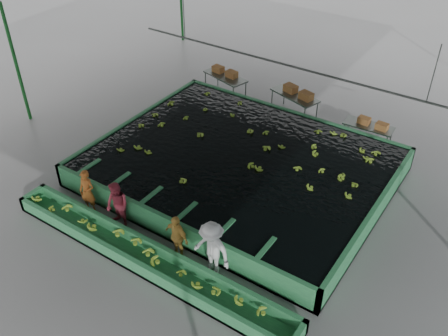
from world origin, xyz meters
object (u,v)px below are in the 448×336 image
Objects in this scene: flotation_tank at (240,167)px; box_stack_mid at (298,95)px; sorting_trough at (145,258)px; packing_table_mid at (294,105)px; box_stack_right at (372,126)px; packing_table_left at (225,85)px; worker_c at (176,236)px; worker_b at (117,206)px; box_stack_left at (225,74)px; packing_table_right at (367,134)px; worker_a at (87,192)px; worker_d at (212,249)px.

box_stack_mid is at bearing 93.67° from flotation_tank.
packing_table_mid is at bearing 92.61° from sorting_trough.
box_stack_right is (3.12, 9.74, 0.61)m from sorting_trough.
box_stack_mid reaches higher than packing_table_left.
worker_c reaches higher than flotation_tank.
worker_b reaches higher than flotation_tank.
box_stack_left is 1.11× the size of box_stack_right.
packing_table_right is (2.98, 9.74, 0.18)m from sorting_trough.
worker_a reaches higher than packing_table_mid.
worker_d is 9.66m from packing_table_mid.
box_stack_right is at bearing -0.73° from packing_table_right.
flotation_tank is 6.95× the size of box_stack_mid.
packing_table_left is at bearing 111.37° from sorting_trough.
worker_a is at bearing 165.59° from sorting_trough.
packing_table_left is 1.64× the size of box_stack_left.
box_stack_mid is (3.70, 0.04, 0.00)m from box_stack_left.
box_stack_mid is (2.79, 9.39, 0.20)m from worker_a.
box_stack_right is at bearing 46.13° from worker_a.
packing_table_right is (4.76, 8.94, -0.39)m from worker_b.
worker_a reaches higher than packing_table_right.
worker_a is 0.73× the size of packing_table_mid.
sorting_trough is 2.03m from worker_b.
box_stack_left is (-2.24, 9.35, 0.16)m from worker_b.
packing_table_left is 3.47m from packing_table_mid.
worker_a is (-3.11, -4.30, 0.34)m from flotation_tank.
packing_table_mid reaches higher than packing_table_left.
worker_c is at bearing 10.46° from worker_b.
box_stack_mid is at bearing 172.32° from packing_table_right.
worker_a is 0.83× the size of packing_table_right.
packing_table_left is (-5.74, 9.26, -0.44)m from worker_d.
worker_c reaches higher than sorting_trough.
worker_b reaches higher than box_stack_mid.
worker_b is 10.20m from box_stack_right.
box_stack_mid is at bearing 2.10° from packing_table_left.
packing_table_right is (2.43, 8.94, -0.32)m from worker_c.
sorting_trough is 10.22m from box_stack_mid.
packing_table_left is (-3.93, 10.06, 0.24)m from sorting_trough.
box_stack_right is (2.57, 8.94, 0.11)m from worker_c.
worker_a is at bearing -125.91° from flotation_tank.
worker_b is at bearing -76.52° from box_stack_left.
sorting_trough is 6.35× the size of worker_a.
worker_c reaches higher than packing_table_left.
box_stack_left is (-0.09, 0.09, 0.49)m from packing_table_left.
box_stack_right is (1.32, 8.94, -0.07)m from worker_d.
flotation_tank is at bearing -86.33° from box_stack_mid.
packing_table_left is at bearing 86.09° from worker_a.
worker_c reaches higher than packing_table_mid.
worker_b is 2.33m from worker_c.
worker_c is 0.81× the size of worker_d.
packing_table_mid is (1.32, 9.38, -0.33)m from worker_b.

